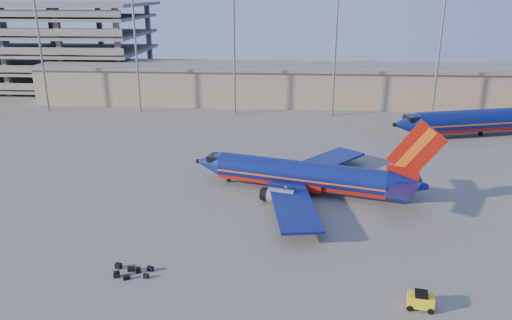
% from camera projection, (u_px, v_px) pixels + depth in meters
% --- Properties ---
extents(ground, '(220.00, 220.00, 0.00)m').
position_uv_depth(ground, '(233.00, 204.00, 59.86)').
color(ground, slate).
rests_on(ground, ground).
extents(terminal_building, '(122.00, 16.00, 8.50)m').
position_uv_depth(terminal_building, '(307.00, 84.00, 112.51)').
color(terminal_building, gray).
rests_on(terminal_building, ground).
extents(parking_garage, '(62.00, 32.00, 21.40)m').
position_uv_depth(parking_garage, '(30.00, 41.00, 130.28)').
color(parking_garage, slate).
rests_on(parking_garage, ground).
extents(light_mast_row, '(101.60, 1.60, 28.65)m').
position_uv_depth(light_mast_row, '(285.00, 27.00, 97.25)').
color(light_mast_row, gray).
rests_on(light_mast_row, ground).
extents(aircraft_main, '(30.69, 29.11, 10.64)m').
position_uv_depth(aircraft_main, '(306.00, 176.00, 62.70)').
color(aircraft_main, navy).
rests_on(aircraft_main, ground).
extents(aircraft_second, '(35.73, 17.54, 12.39)m').
position_uv_depth(aircraft_second, '(487.00, 119.00, 87.55)').
color(aircraft_second, navy).
rests_on(aircraft_second, ground).
extents(baggage_tug, '(2.29, 1.63, 1.51)m').
position_uv_depth(baggage_tug, '(421.00, 300.00, 40.04)').
color(baggage_tug, yellow).
rests_on(baggage_tug, ground).
extents(luggage_pile, '(3.72, 2.37, 0.53)m').
position_uv_depth(luggage_pile, '(129.00, 271.00, 45.18)').
color(luggage_pile, black).
rests_on(luggage_pile, ground).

